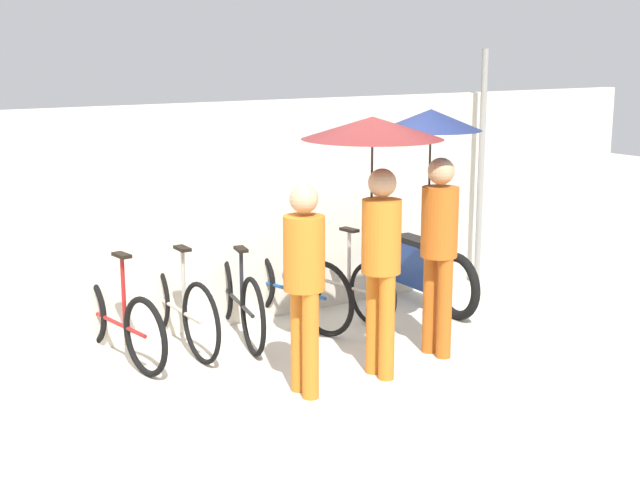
{
  "coord_description": "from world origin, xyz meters",
  "views": [
    {
      "loc": [
        -3.78,
        -5.47,
        2.68
      ],
      "look_at": [
        0.47,
        0.95,
        1.0
      ],
      "focal_mm": 50.0,
      "sensor_mm": 36.0,
      "label": 1
    }
  ],
  "objects_px": {
    "parked_bicycle_0": "(114,319)",
    "pedestrian_leading": "(304,274)",
    "parked_bicycle_2": "(236,298)",
    "pedestrian_center": "(375,167)",
    "pedestrian_trailing": "(434,172)",
    "motorcycle": "(414,266)",
    "parked_bicycle_3": "(286,287)",
    "parked_bicycle_4": "(336,281)",
    "parked_bicycle_1": "(176,306)"
  },
  "relations": [
    {
      "from": "pedestrian_trailing",
      "to": "motorcycle",
      "type": "distance_m",
      "value": 2.02
    },
    {
      "from": "parked_bicycle_2",
      "to": "pedestrian_leading",
      "type": "relative_size",
      "value": 1.06
    },
    {
      "from": "pedestrian_leading",
      "to": "parked_bicycle_1",
      "type": "bearing_deg",
      "value": 105.18
    },
    {
      "from": "parked_bicycle_1",
      "to": "pedestrian_trailing",
      "type": "height_order",
      "value": "pedestrian_trailing"
    },
    {
      "from": "parked_bicycle_4",
      "to": "pedestrian_center",
      "type": "distance_m",
      "value": 2.18
    },
    {
      "from": "motorcycle",
      "to": "pedestrian_trailing",
      "type": "bearing_deg",
      "value": 148.96
    },
    {
      "from": "parked_bicycle_1",
      "to": "parked_bicycle_2",
      "type": "xyz_separation_m",
      "value": [
        0.59,
        -0.06,
        -0.01
      ]
    },
    {
      "from": "parked_bicycle_2",
      "to": "pedestrian_center",
      "type": "bearing_deg",
      "value": -148.13
    },
    {
      "from": "parked_bicycle_0",
      "to": "parked_bicycle_3",
      "type": "xyz_separation_m",
      "value": [
        1.77,
        0.05,
        0.02
      ]
    },
    {
      "from": "parked_bicycle_4",
      "to": "pedestrian_trailing",
      "type": "bearing_deg",
      "value": 174.42
    },
    {
      "from": "parked_bicycle_3",
      "to": "parked_bicycle_4",
      "type": "height_order",
      "value": "parked_bicycle_4"
    },
    {
      "from": "parked_bicycle_1",
      "to": "pedestrian_center",
      "type": "xyz_separation_m",
      "value": [
        1.09,
        -1.53,
        1.35
      ]
    },
    {
      "from": "parked_bicycle_2",
      "to": "parked_bicycle_3",
      "type": "height_order",
      "value": "same"
    },
    {
      "from": "parked_bicycle_1",
      "to": "pedestrian_trailing",
      "type": "distance_m",
      "value": 2.61
    },
    {
      "from": "parked_bicycle_1",
      "to": "motorcycle",
      "type": "relative_size",
      "value": 0.84
    },
    {
      "from": "parked_bicycle_1",
      "to": "motorcycle",
      "type": "height_order",
      "value": "parked_bicycle_1"
    },
    {
      "from": "parked_bicycle_3",
      "to": "pedestrian_trailing",
      "type": "xyz_separation_m",
      "value": [
        0.63,
        -1.42,
        1.24
      ]
    },
    {
      "from": "parked_bicycle_0",
      "to": "parked_bicycle_4",
      "type": "xyz_separation_m",
      "value": [
        2.36,
        0.04,
        -0.01
      ]
    },
    {
      "from": "parked_bicycle_2",
      "to": "parked_bicycle_1",
      "type": "bearing_deg",
      "value": 97.82
    },
    {
      "from": "motorcycle",
      "to": "parked_bicycle_0",
      "type": "bearing_deg",
      "value": 92.4
    },
    {
      "from": "pedestrian_trailing",
      "to": "pedestrian_center",
      "type": "bearing_deg",
      "value": -174.27
    },
    {
      "from": "pedestrian_leading",
      "to": "pedestrian_trailing",
      "type": "bearing_deg",
      "value": 10.95
    },
    {
      "from": "parked_bicycle_3",
      "to": "pedestrian_trailing",
      "type": "relative_size",
      "value": 0.82
    },
    {
      "from": "pedestrian_center",
      "to": "motorcycle",
      "type": "relative_size",
      "value": 1.02
    },
    {
      "from": "parked_bicycle_0",
      "to": "parked_bicycle_3",
      "type": "height_order",
      "value": "parked_bicycle_0"
    },
    {
      "from": "parked_bicycle_0",
      "to": "parked_bicycle_1",
      "type": "distance_m",
      "value": 0.59
    },
    {
      "from": "pedestrian_center",
      "to": "motorcycle",
      "type": "distance_m",
      "value": 2.56
    },
    {
      "from": "parked_bicycle_4",
      "to": "parked_bicycle_3",
      "type": "bearing_deg",
      "value": 82.09
    },
    {
      "from": "parked_bicycle_4",
      "to": "pedestrian_trailing",
      "type": "distance_m",
      "value": 1.9
    },
    {
      "from": "pedestrian_leading",
      "to": "pedestrian_center",
      "type": "height_order",
      "value": "pedestrian_center"
    },
    {
      "from": "motorcycle",
      "to": "pedestrian_leading",
      "type": "bearing_deg",
      "value": 126.24
    },
    {
      "from": "parked_bicycle_3",
      "to": "pedestrian_center",
      "type": "bearing_deg",
      "value": 164.6
    },
    {
      "from": "parked_bicycle_2",
      "to": "parked_bicycle_3",
      "type": "bearing_deg",
      "value": -69.86
    },
    {
      "from": "pedestrian_center",
      "to": "parked_bicycle_4",
      "type": "bearing_deg",
      "value": 66.53
    },
    {
      "from": "parked_bicycle_3",
      "to": "pedestrian_leading",
      "type": "height_order",
      "value": "pedestrian_leading"
    },
    {
      "from": "parked_bicycle_4",
      "to": "pedestrian_center",
      "type": "height_order",
      "value": "pedestrian_center"
    },
    {
      "from": "pedestrian_leading",
      "to": "motorcycle",
      "type": "distance_m",
      "value": 2.88
    },
    {
      "from": "pedestrian_trailing",
      "to": "parked_bicycle_3",
      "type": "bearing_deg",
      "value": 110.52
    },
    {
      "from": "parked_bicycle_0",
      "to": "pedestrian_trailing",
      "type": "xyz_separation_m",
      "value": [
        2.4,
        -1.38,
        1.26
      ]
    },
    {
      "from": "parked_bicycle_2",
      "to": "parked_bicycle_3",
      "type": "relative_size",
      "value": 1.0
    },
    {
      "from": "parked_bicycle_2",
      "to": "motorcycle",
      "type": "distance_m",
      "value": 2.13
    },
    {
      "from": "pedestrian_leading",
      "to": "pedestrian_center",
      "type": "xyz_separation_m",
      "value": [
        0.73,
        0.09,
        0.76
      ]
    },
    {
      "from": "parked_bicycle_2",
      "to": "pedestrian_trailing",
      "type": "height_order",
      "value": "pedestrian_trailing"
    },
    {
      "from": "parked_bicycle_0",
      "to": "pedestrian_leading",
      "type": "height_order",
      "value": "pedestrian_leading"
    },
    {
      "from": "parked_bicycle_4",
      "to": "pedestrian_leading",
      "type": "height_order",
      "value": "pedestrian_leading"
    },
    {
      "from": "motorcycle",
      "to": "pedestrian_center",
      "type": "bearing_deg",
      "value": 134.78
    },
    {
      "from": "parked_bicycle_3",
      "to": "parked_bicycle_4",
      "type": "bearing_deg",
      "value": -102.51
    },
    {
      "from": "parked_bicycle_1",
      "to": "parked_bicycle_2",
      "type": "height_order",
      "value": "parked_bicycle_1"
    },
    {
      "from": "parked_bicycle_0",
      "to": "pedestrian_leading",
      "type": "distance_m",
      "value": 1.94
    },
    {
      "from": "parked_bicycle_3",
      "to": "motorcycle",
      "type": "relative_size",
      "value": 0.84
    }
  ]
}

